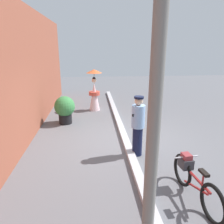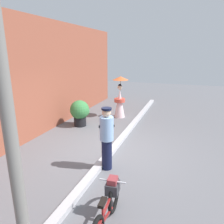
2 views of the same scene
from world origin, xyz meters
The scene contains 8 objects.
ground_plane centered at (0.00, 0.00, 0.00)m, with size 30.00×30.00×0.00m, color slate.
building_wall centered at (0.00, 3.07, 2.01)m, with size 14.00×0.40×4.02m, color brown.
sidewalk_curb centered at (0.00, 0.00, 0.06)m, with size 14.00×0.20×0.12m, color #B2B2B7.
bicycle_near_officer centered at (-2.74, -0.89, 0.40)m, with size 1.68×0.48×0.76m.
person_officer centered at (-0.97, -0.19, 0.85)m, with size 0.34×0.35×1.61m.
person_with_parasol centered at (3.39, 0.89, 0.89)m, with size 0.71×0.71×1.85m.
potted_plant_by_door centered at (1.72, 2.00, 0.59)m, with size 0.78×0.76×1.05m.
utility_pole centered at (-3.49, 0.17, 2.40)m, with size 0.18×0.18×4.80m, color slate.
Camera 1 is at (-5.99, 0.95, 2.77)m, focal length 33.77 mm.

